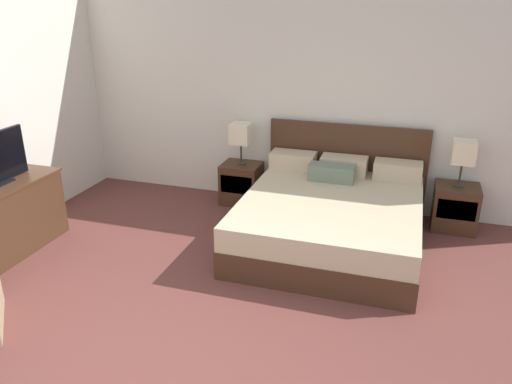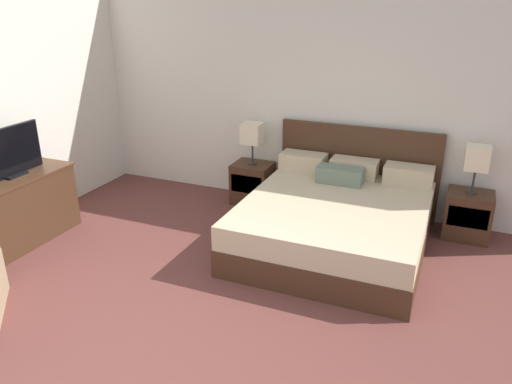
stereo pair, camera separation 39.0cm
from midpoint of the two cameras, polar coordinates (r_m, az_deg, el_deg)
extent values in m
cube|color=silver|center=(6.04, 8.31, 10.99)|extent=(6.79, 0.06, 2.74)
cube|color=#422819|center=(5.26, 10.93, -5.02)|extent=(1.80, 2.00, 0.28)
cube|color=#C6B28E|center=(5.15, 11.13, -2.43)|extent=(1.78, 1.98, 0.24)
cube|color=#422819|center=(6.04, 13.31, 2.40)|extent=(1.87, 0.05, 1.06)
cube|color=#C6B28E|center=(5.95, 7.32, 3.43)|extent=(0.53, 0.28, 0.20)
cube|color=#C6B28E|center=(5.83, 13.04, 2.65)|extent=(0.53, 0.28, 0.20)
cube|color=#C6B28E|center=(5.77, 18.93, 1.82)|extent=(0.53, 0.28, 0.20)
cube|color=slate|center=(5.60, 11.55, 1.87)|extent=(0.50, 0.22, 0.18)
cube|color=#422819|center=(6.26, 1.39, 1.01)|extent=(0.47, 0.40, 0.51)
cube|color=black|center=(6.07, 0.71, 0.85)|extent=(0.40, 0.01, 0.22)
cube|color=#422819|center=(5.91, 24.81, -2.43)|extent=(0.47, 0.40, 0.51)
cube|color=black|center=(5.70, 24.90, -2.72)|extent=(0.40, 0.01, 0.22)
cylinder|color=#332D28|center=(6.18, 1.41, 3.30)|extent=(0.11, 0.11, 0.02)
cylinder|color=#332D28|center=(6.14, 1.42, 4.48)|extent=(0.02, 0.02, 0.25)
cube|color=beige|center=(6.07, 1.44, 6.72)|extent=(0.24, 0.24, 0.25)
cylinder|color=#332D28|center=(5.81, 25.21, -0.05)|extent=(0.11, 0.11, 0.02)
cylinder|color=#332D28|center=(5.77, 25.42, 1.18)|extent=(0.02, 0.02, 0.25)
cube|color=beige|center=(5.69, 25.82, 3.51)|extent=(0.24, 0.24, 0.25)
cube|color=#422819|center=(5.67, -24.33, -2.09)|extent=(0.54, 1.32, 0.73)
cube|color=#482C1C|center=(5.55, -24.89, 1.26)|extent=(0.56, 1.36, 0.02)
cube|color=black|center=(5.61, -24.23, 1.79)|extent=(0.18, 0.24, 0.02)
cube|color=black|center=(5.53, -24.63, 4.20)|extent=(0.04, 0.77, 0.50)
cube|color=black|center=(5.52, -24.48, 4.18)|extent=(0.01, 0.75, 0.48)
camera|label=1|loc=(0.19, -87.60, 0.96)|focal=35.00mm
camera|label=2|loc=(0.19, 92.40, -0.96)|focal=35.00mm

